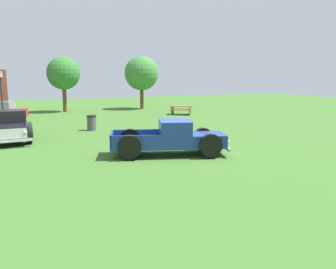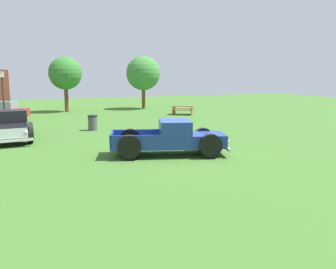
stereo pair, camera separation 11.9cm
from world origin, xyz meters
name	(u,v)px [view 1 (the left image)]	position (x,y,z in m)	size (l,w,h in m)	color
ground_plane	(175,154)	(0.00, 0.00, 0.00)	(80.00, 80.00, 0.00)	#3D6B28
pickup_truck_foreground	(176,138)	(-0.06, -0.26, 0.72)	(5.24, 3.26, 1.51)	navy
pickup_truck_behind_left	(8,126)	(-6.65, 6.41, 0.76)	(2.28, 5.31, 1.59)	black
lamp_post_near	(2,98)	(-6.90, 11.48, 1.94)	(0.36, 0.36, 3.71)	#2D2D33
picnic_table	(181,109)	(7.25, 13.89, 0.49)	(2.32, 2.23, 0.78)	olive
trash_can	(92,123)	(-1.89, 8.13, 0.48)	(0.59, 0.59, 0.95)	#4C4C51
oak_tree_east	(63,73)	(-1.71, 20.51, 3.57)	(3.06, 3.06, 5.12)	brown
oak_tree_west	(142,73)	(5.96, 20.42, 3.59)	(3.44, 3.44, 5.33)	brown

